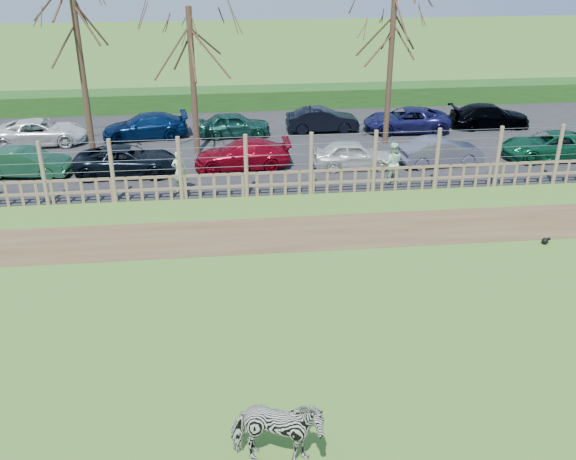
{
  "coord_description": "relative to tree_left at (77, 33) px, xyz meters",
  "views": [
    {
      "loc": [
        -0.95,
        -15.14,
        9.53
      ],
      "look_at": [
        1.0,
        2.5,
        1.1
      ],
      "focal_mm": 40.0,
      "sensor_mm": 36.0,
      "label": 1
    }
  ],
  "objects": [
    {
      "name": "car_4",
      "position": [
        11.24,
        -1.79,
        -4.98
      ],
      "size": [
        3.58,
        1.55,
        1.2
      ],
      "primitive_type": "imported",
      "rotation": [
        0.0,
        0.0,
        1.53
      ],
      "color": "silver",
      "rests_on": "asphalt"
    },
    {
      "name": "visitor_b",
      "position": [
        12.4,
        -3.8,
        -4.71
      ],
      "size": [
        0.94,
        0.79,
        1.72
      ],
      "primitive_type": "imported",
      "rotation": [
        0.0,
        0.0,
        2.97
      ],
      "color": "#B6E8C0",
      "rests_on": "asphalt"
    },
    {
      "name": "car_11",
      "position": [
        10.77,
        3.75,
        -4.98
      ],
      "size": [
        3.65,
        1.29,
        1.2
      ],
      "primitive_type": "imported",
      "rotation": [
        0.0,
        0.0,
        1.58
      ],
      "color": "black",
      "rests_on": "asphalt"
    },
    {
      "name": "car_6",
      "position": [
        20.27,
        -1.55,
        -4.98
      ],
      "size": [
        4.39,
        2.15,
        1.2
      ],
      "primitive_type": "imported",
      "rotation": [
        0.0,
        0.0,
        4.67
      ],
      "color": "#0D512F",
      "rests_on": "asphalt"
    },
    {
      "name": "car_5",
      "position": [
        15.11,
        -1.83,
        -4.98
      ],
      "size": [
        3.75,
        1.62,
        1.2
      ],
      "primitive_type": "imported",
      "rotation": [
        0.0,
        0.0,
        1.67
      ],
      "color": "slate",
      "rests_on": "asphalt"
    },
    {
      "name": "visitor_a",
      "position": [
        3.95,
        -3.91,
        -4.71
      ],
      "size": [
        0.72,
        0.56,
        1.72
      ],
      "primitive_type": "imported",
      "rotation": [
        0.0,
        0.0,
        2.87
      ],
      "color": "#BCEDAB",
      "rests_on": "asphalt"
    },
    {
      "name": "tree_right",
      "position": [
        13.5,
        1.5,
        -0.37
      ],
      "size": [
        4.8,
        4.8,
        7.35
      ],
      "color": "#3D2B1E",
      "rests_on": "ground"
    },
    {
      "name": "car_3",
      "position": [
        6.49,
        -1.26,
        -4.98
      ],
      "size": [
        4.16,
        1.75,
        1.2
      ],
      "primitive_type": "imported",
      "rotation": [
        0.0,
        0.0,
        4.73
      ],
      "color": "maroon",
      "rests_on": "asphalt"
    },
    {
      "name": "tree_mid",
      "position": [
        4.5,
        1.0,
        -0.75
      ],
      "size": [
        4.8,
        4.8,
        6.83
      ],
      "color": "#3D2B1E",
      "rests_on": "ground"
    },
    {
      "name": "zebra",
      "position": [
        6.36,
        -18.29,
        -4.83
      ],
      "size": [
        2.0,
        1.22,
        1.57
      ],
      "primitive_type": "imported",
      "rotation": [
        0.0,
        0.0,
        1.36
      ],
      "color": "gray",
      "rests_on": "ground"
    },
    {
      "name": "car_10",
      "position": [
        6.3,
        3.38,
        -4.98
      ],
      "size": [
        3.56,
        1.52,
        1.2
      ],
      "primitive_type": "imported",
      "rotation": [
        0.0,
        0.0,
        1.6
      ],
      "color": "#16463A",
      "rests_on": "asphalt"
    },
    {
      "name": "hedge",
      "position": [
        6.5,
        9.0,
        -5.07
      ],
      "size": [
        46.0,
        2.0,
        1.1
      ],
      "primitive_type": "cube",
      "color": "#1E4716",
      "rests_on": "ground"
    },
    {
      "name": "car_8",
      "position": [
        -2.96,
        3.11,
        -4.98
      ],
      "size": [
        4.45,
        2.29,
        1.2
      ],
      "primitive_type": "imported",
      "rotation": [
        0.0,
        0.0,
        1.64
      ],
      "color": "white",
      "rests_on": "asphalt"
    },
    {
      "name": "asphalt",
      "position": [
        6.5,
        2.0,
        -5.6
      ],
      "size": [
        44.0,
        13.0,
        0.04
      ],
      "primitive_type": "cube",
      "color": "#232326",
      "rests_on": "ground"
    },
    {
      "name": "car_2",
      "position": [
        1.65,
        -1.55,
        -4.98
      ],
      "size": [
        4.38,
        2.12,
        1.2
      ],
      "primitive_type": "imported",
      "rotation": [
        0.0,
        0.0,
        1.54
      ],
      "color": "black",
      "rests_on": "asphalt"
    },
    {
      "name": "car_1",
      "position": [
        -2.53,
        -1.31,
        -4.98
      ],
      "size": [
        3.78,
        1.74,
        1.2
      ],
      "primitive_type": "imported",
      "rotation": [
        0.0,
        0.0,
        1.44
      ],
      "color": "#1A4D30",
      "rests_on": "asphalt"
    },
    {
      "name": "dirt_strip",
      "position": [
        6.5,
        -8.0,
        -5.61
      ],
      "size": [
        34.0,
        2.8,
        0.01
      ],
      "primitive_type": "cube",
      "color": "brown",
      "rests_on": "ground"
    },
    {
      "name": "crow",
      "position": [
        16.1,
        -9.71,
        -5.5
      ],
      "size": [
        0.29,
        0.22,
        0.24
      ],
      "color": "black",
      "rests_on": "ground"
    },
    {
      "name": "tree_left",
      "position": [
        0.0,
        0.0,
        0.0
      ],
      "size": [
        4.8,
        4.8,
        7.88
      ],
      "color": "#3D2B1E",
      "rests_on": "ground"
    },
    {
      "name": "car_12",
      "position": [
        15.01,
        3.25,
        -4.98
      ],
      "size": [
        4.41,
        2.21,
        1.2
      ],
      "primitive_type": "imported",
      "rotation": [
        0.0,
        0.0,
        4.66
      ],
      "color": "#191A4F",
      "rests_on": "asphalt"
    },
    {
      "name": "fence",
      "position": [
        6.5,
        -4.5,
        -4.81
      ],
      "size": [
        30.16,
        0.16,
        2.5
      ],
      "color": "brown",
      "rests_on": "ground"
    },
    {
      "name": "ground",
      "position": [
        6.5,
        -12.5,
        -5.62
      ],
      "size": [
        120.0,
        120.0,
        0.0
      ],
      "primitive_type": "plane",
      "color": "olive",
      "rests_on": "ground"
    },
    {
      "name": "car_9",
      "position": [
        1.93,
        3.57,
        -4.98
      ],
      "size": [
        4.31,
        2.18,
        1.2
      ],
      "primitive_type": "imported",
      "rotation": [
        0.0,
        0.0,
        4.84
      ],
      "color": "#061C47",
      "rests_on": "asphalt"
    },
    {
      "name": "car_13",
      "position": [
        19.52,
        3.53,
        -4.98
      ],
      "size": [
        4.16,
        1.74,
        1.2
      ],
      "primitive_type": "imported",
      "rotation": [
        0.0,
        0.0,
        1.56
      ],
      "color": "black",
      "rests_on": "asphalt"
    }
  ]
}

